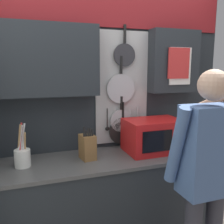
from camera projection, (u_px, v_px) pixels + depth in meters
base_cabinet_counter at (113, 204)px, 2.27m from camera, size 1.96×0.60×0.91m
back_wall_unit at (102, 94)px, 2.35m from camera, size 2.53×0.23×2.42m
microwave at (153, 135)px, 2.32m from camera, size 0.52×0.36×0.30m
knife_block at (87, 147)px, 2.12m from camera, size 0.13×0.16×0.29m
utensil_crock at (22, 156)px, 1.96m from camera, size 0.12×0.12×0.36m
person at (206, 168)px, 1.72m from camera, size 0.54×0.63×1.67m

